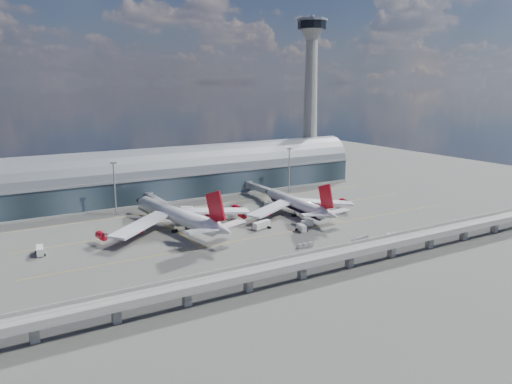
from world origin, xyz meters
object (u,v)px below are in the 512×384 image
airliner_right (298,204)px  cargo_train_1 (360,239)px  cargo_train_0 (305,245)px  floodlight_mast_left (115,187)px  service_truck_5 (187,209)px  service_truck_3 (302,228)px  airliner_left (179,216)px  service_truck_1 (307,223)px  floodlight_mast_right (289,169)px  service_truck_2 (262,225)px  service_truck_0 (40,251)px  control_tower (311,99)px  service_truck_4 (269,205)px  cargo_train_2 (397,235)px

airliner_right → cargo_train_1: airliner_right is taller
cargo_train_0 → floodlight_mast_left: bearing=29.4°
airliner_right → service_truck_5: (-43.63, 31.67, -3.74)m
service_truck_5 → cargo_train_0: bearing=-133.0°
floodlight_mast_left → service_truck_3: 91.36m
airliner_left → cargo_train_0: bearing=-63.9°
service_truck_1 → cargo_train_0: service_truck_1 is taller
cargo_train_1 → cargo_train_0: bearing=90.8°
floodlight_mast_left → airliner_right: floodlight_mast_left is taller
cargo_train_0 → service_truck_1: bearing=-38.5°
floodlight_mast_left → floodlight_mast_right: size_ratio=1.00×
floodlight_mast_right → airliner_left: floodlight_mast_right is taller
service_truck_2 → airliner_right: bearing=-84.0°
service_truck_0 → service_truck_5: 76.81m
service_truck_2 → cargo_train_1: 42.68m
service_truck_2 → service_truck_1: bearing=-128.3°
control_tower → service_truck_3: 130.94m
service_truck_3 → service_truck_5: 62.15m
floodlight_mast_right → cargo_train_1: (-27.27, -90.20, -12.75)m
airliner_left → service_truck_3: 52.69m
control_tower → floodlight_mast_left: control_tower is taller
service_truck_0 → service_truck_5: (70.75, 29.90, -0.13)m
floodlight_mast_right → service_truck_4: floodlight_mast_right is taller
service_truck_1 → service_truck_5: 61.69m
service_truck_2 → service_truck_3: size_ratio=1.48×
airliner_right → cargo_train_2: bearing=-69.4°
service_truck_0 → airliner_right: bearing=5.6°
service_truck_3 → airliner_right: bearing=71.4°
control_tower → service_truck_2: bearing=-136.2°
service_truck_1 → control_tower: bearing=-29.2°
floodlight_mast_left → cargo_train_0: bearing=-60.0°
cargo_train_1 → cargo_train_2: cargo_train_2 is taller
service_truck_1 → service_truck_3: bearing=132.9°
airliner_left → cargo_train_0: (33.01, -46.20, -5.61)m
airliner_right → cargo_train_1: size_ratio=6.14×
service_truck_2 → cargo_train_2: 56.85m
floodlight_mast_left → airliner_left: 43.00m
cargo_train_1 → service_truck_2: bearing=48.1°
service_truck_2 → service_truck_5: service_truck_2 is taller
floodlight_mast_right → airliner_left: size_ratio=0.35×
cargo_train_2 → cargo_train_0: bearing=65.8°
control_tower → service_truck_5: (-103.93, -40.61, -50.20)m
service_truck_3 → service_truck_4: (10.13, 42.55, -0.01)m
service_truck_2 → service_truck_3: bearing=-149.9°
cargo_train_0 → service_truck_2: bearing=2.0°
service_truck_4 → cargo_train_0: (-21.35, -60.56, -0.64)m
airliner_right → service_truck_2: size_ratio=6.68×
service_truck_2 → cargo_train_0: bearing=166.0°
service_truck_2 → service_truck_4: service_truck_2 is taller
cargo_train_1 → airliner_left: bearing=60.4°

